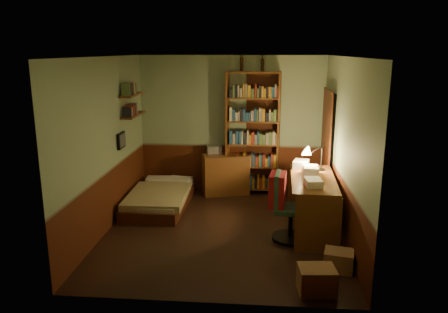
# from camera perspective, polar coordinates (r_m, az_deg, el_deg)

# --- Properties ---
(floor) EXTENTS (3.50, 4.00, 0.02)m
(floor) POSITION_cam_1_polar(r_m,az_deg,el_deg) (6.81, -0.18, -9.61)
(floor) COLOR black
(floor) RESTS_ON ground
(ceiling) EXTENTS (3.50, 4.00, 0.02)m
(ceiling) POSITION_cam_1_polar(r_m,az_deg,el_deg) (6.25, -0.20, 13.01)
(ceiling) COLOR silver
(ceiling) RESTS_ON wall_back
(wall_back) EXTENTS (3.50, 0.02, 2.60)m
(wall_back) POSITION_cam_1_polar(r_m,az_deg,el_deg) (8.37, 1.02, 4.19)
(wall_back) COLOR gray
(wall_back) RESTS_ON ground
(wall_left) EXTENTS (0.02, 4.00, 2.60)m
(wall_left) POSITION_cam_1_polar(r_m,az_deg,el_deg) (6.79, -15.17, 1.44)
(wall_left) COLOR gray
(wall_left) RESTS_ON ground
(wall_right) EXTENTS (0.02, 4.00, 2.60)m
(wall_right) POSITION_cam_1_polar(r_m,az_deg,el_deg) (6.50, 15.47, 0.88)
(wall_right) COLOR gray
(wall_right) RESTS_ON ground
(wall_front) EXTENTS (3.50, 0.02, 2.60)m
(wall_front) POSITION_cam_1_polar(r_m,az_deg,el_deg) (4.48, -2.44, -4.37)
(wall_front) COLOR gray
(wall_front) RESTS_ON ground
(doorway) EXTENTS (0.06, 0.90, 2.00)m
(doorway) POSITION_cam_1_polar(r_m,az_deg,el_deg) (7.80, 13.35, 0.86)
(doorway) COLOR black
(doorway) RESTS_ON ground
(door_trim) EXTENTS (0.02, 0.98, 2.08)m
(door_trim) POSITION_cam_1_polar(r_m,az_deg,el_deg) (7.80, 13.10, 0.87)
(door_trim) COLOR #3D1A0D
(door_trim) RESTS_ON ground
(bed) EXTENTS (0.99, 1.77, 0.52)m
(bed) POSITION_cam_1_polar(r_m,az_deg,el_deg) (7.77, -8.37, -4.65)
(bed) COLOR olive
(bed) RESTS_ON ground
(dresser) EXTENTS (0.94, 0.64, 0.76)m
(dresser) POSITION_cam_1_polar(r_m,az_deg,el_deg) (8.35, 0.22, -2.32)
(dresser) COLOR brown
(dresser) RESTS_ON ground
(mini_stereo) EXTENTS (0.32, 0.27, 0.15)m
(mini_stereo) POSITION_cam_1_polar(r_m,az_deg,el_deg) (8.37, -1.30, 0.94)
(mini_stereo) COLOR #B2B2B7
(mini_stereo) RESTS_ON dresser
(bookshelf) EXTENTS (1.02, 0.42, 2.31)m
(bookshelf) POSITION_cam_1_polar(r_m,az_deg,el_deg) (8.22, 3.79, 2.96)
(bookshelf) COLOR brown
(bookshelf) RESTS_ON ground
(bottle_left) EXTENTS (0.08, 0.08, 0.25)m
(bottle_left) POSITION_cam_1_polar(r_m,az_deg,el_deg) (8.20, 2.30, 11.94)
(bottle_left) COLOR black
(bottle_left) RESTS_ON bookshelf
(bottle_right) EXTENTS (0.08, 0.08, 0.23)m
(bottle_right) POSITION_cam_1_polar(r_m,az_deg,el_deg) (8.19, 5.06, 11.84)
(bottle_right) COLOR black
(bottle_right) RESTS_ON bookshelf
(desk) EXTENTS (0.72, 1.59, 0.83)m
(desk) POSITION_cam_1_polar(r_m,az_deg,el_deg) (6.76, 11.39, -6.18)
(desk) COLOR brown
(desk) RESTS_ON ground
(paper_stack) EXTENTS (0.29, 0.35, 0.12)m
(paper_stack) POSITION_cam_1_polar(r_m,az_deg,el_deg) (7.15, 10.04, -0.99)
(paper_stack) COLOR silver
(paper_stack) RESTS_ON desk
(desk_lamp) EXTENTS (0.20, 0.20, 0.52)m
(desk_lamp) POSITION_cam_1_polar(r_m,az_deg,el_deg) (7.04, 12.64, 0.31)
(desk_lamp) COLOR black
(desk_lamp) RESTS_ON desk
(office_chair) EXTENTS (0.51, 0.46, 0.92)m
(office_chair) POSITION_cam_1_polar(r_m,az_deg,el_deg) (6.37, 8.73, -6.90)
(office_chair) COLOR #315541
(office_chair) RESTS_ON ground
(red_jacket) EXTENTS (0.34, 0.45, 0.47)m
(red_jacket) POSITION_cam_1_polar(r_m,az_deg,el_deg) (6.35, 6.95, -0.32)
(red_jacket) COLOR #AF1720
(red_jacket) RESTS_ON office_chair
(wall_shelf_lower) EXTENTS (0.20, 0.90, 0.03)m
(wall_shelf_lower) POSITION_cam_1_polar(r_m,az_deg,el_deg) (7.72, -11.72, 5.35)
(wall_shelf_lower) COLOR brown
(wall_shelf_lower) RESTS_ON wall_left
(wall_shelf_upper) EXTENTS (0.20, 0.90, 0.03)m
(wall_shelf_upper) POSITION_cam_1_polar(r_m,az_deg,el_deg) (7.68, -11.85, 7.93)
(wall_shelf_upper) COLOR brown
(wall_shelf_upper) RESTS_ON wall_left
(framed_picture) EXTENTS (0.04, 0.32, 0.26)m
(framed_picture) POSITION_cam_1_polar(r_m,az_deg,el_deg) (7.34, -13.28, 2.05)
(framed_picture) COLOR black
(framed_picture) RESTS_ON wall_left
(cardboard_box_a) EXTENTS (0.44, 0.36, 0.31)m
(cardboard_box_a) POSITION_cam_1_polar(r_m,az_deg,el_deg) (5.24, 12.00, -15.52)
(cardboard_box_a) COLOR #936C4A
(cardboard_box_a) RESTS_ON ground
(cardboard_box_b) EXTENTS (0.41, 0.36, 0.25)m
(cardboard_box_b) POSITION_cam_1_polar(r_m,az_deg,el_deg) (5.80, 14.75, -12.99)
(cardboard_box_b) COLOR #936C4A
(cardboard_box_b) RESTS_ON ground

